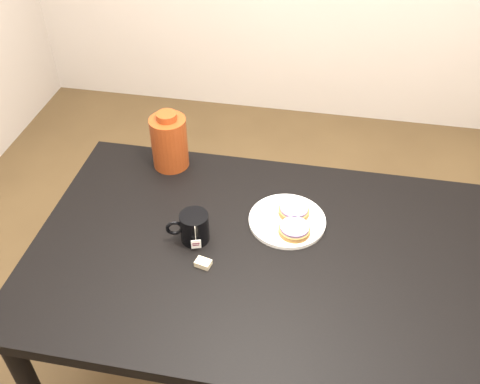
# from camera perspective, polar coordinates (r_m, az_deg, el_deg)

# --- Properties ---
(ground_plane) EXTENTS (4.00, 4.00, 0.00)m
(ground_plane) POSITION_cam_1_polar(r_m,az_deg,el_deg) (2.24, 1.70, -19.48)
(ground_plane) COLOR brown
(table) EXTENTS (1.40, 0.90, 0.75)m
(table) POSITION_cam_1_polar(r_m,az_deg,el_deg) (1.69, 2.15, -8.25)
(table) COLOR black
(table) RESTS_ON ground_plane
(plate) EXTENTS (0.25, 0.25, 0.02)m
(plate) POSITION_cam_1_polar(r_m,az_deg,el_deg) (1.71, 5.05, -3.01)
(plate) COLOR white
(plate) RESTS_ON table
(bagel_back) EXTENTS (0.14, 0.14, 0.03)m
(bagel_back) POSITION_cam_1_polar(r_m,az_deg,el_deg) (1.72, 5.77, -1.96)
(bagel_back) COLOR brown
(bagel_back) RESTS_ON plate
(bagel_front) EXTENTS (0.13, 0.13, 0.03)m
(bagel_front) POSITION_cam_1_polar(r_m,az_deg,el_deg) (1.66, 5.83, -3.98)
(bagel_front) COLOR brown
(bagel_front) RESTS_ON plate
(mug) EXTENTS (0.14, 0.11, 0.10)m
(mug) POSITION_cam_1_polar(r_m,az_deg,el_deg) (1.63, -4.95, -3.77)
(mug) COLOR black
(mug) RESTS_ON table
(teabag_pouch) EXTENTS (0.05, 0.04, 0.02)m
(teabag_pouch) POSITION_cam_1_polar(r_m,az_deg,el_deg) (1.59, -3.95, -7.58)
(teabag_pouch) COLOR #C6B793
(teabag_pouch) RESTS_ON table
(bagel_package) EXTENTS (0.16, 0.16, 0.22)m
(bagel_package) POSITION_cam_1_polar(r_m,az_deg,el_deg) (1.90, -7.55, 5.35)
(bagel_package) COLOR #5B1E0C
(bagel_package) RESTS_ON table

